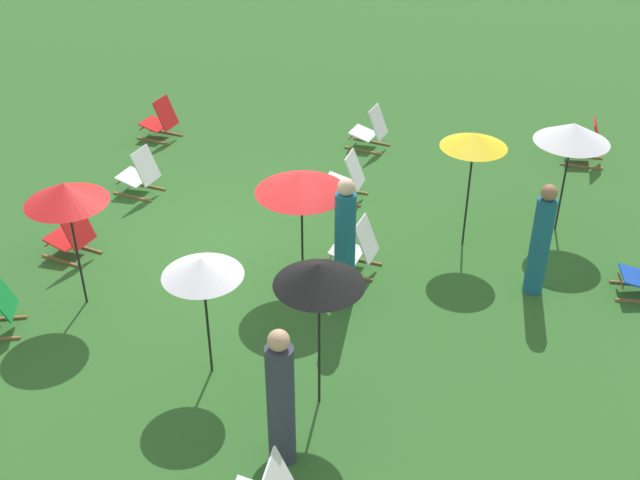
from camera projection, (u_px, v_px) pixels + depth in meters
name	position (u px, v px, depth m)	size (l,w,h in m)	color
ground_plane	(241.00, 261.00, 11.71)	(40.00, 40.00, 0.00)	#2D6026
deckchair_1	(588.00, 144.00, 14.30)	(0.55, 0.81, 0.83)	olive
deckchair_2	(357.00, 248.00, 11.35)	(0.63, 0.85, 0.83)	olive
deckchair_3	(140.00, 174.00, 13.31)	(0.64, 0.85, 0.83)	olive
deckchair_4	(346.00, 178.00, 13.17)	(0.59, 0.83, 0.83)	olive
deckchair_8	(371.00, 130.00, 14.84)	(0.67, 0.86, 0.83)	olive
deckchair_9	(71.00, 235.00, 11.64)	(0.67, 0.86, 0.83)	olive
deckchair_11	(160.00, 121.00, 15.21)	(0.65, 0.85, 0.83)	olive
umbrella_0	(301.00, 182.00, 10.46)	(1.26, 1.26, 1.74)	black
umbrella_1	(573.00, 133.00, 11.60)	(1.13, 1.13, 1.83)	black
umbrella_2	(65.00, 193.00, 9.94)	(1.08, 1.08, 1.86)	black
umbrella_3	(202.00, 267.00, 8.84)	(0.95, 0.95, 1.66)	black
umbrella_4	(474.00, 141.00, 11.19)	(0.97, 0.97, 1.86)	black
umbrella_5	(319.00, 275.00, 8.25)	(1.00, 1.00, 1.94)	black
person_0	(541.00, 242.00, 10.65)	(0.37, 0.37, 1.69)	#195972
person_1	(345.00, 245.00, 10.38)	(0.39, 0.39, 1.91)	#195972
person_2	(281.00, 401.00, 8.03)	(0.40, 0.40, 1.75)	#333847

